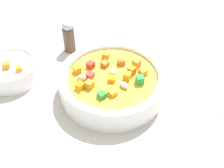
% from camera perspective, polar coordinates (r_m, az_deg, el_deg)
% --- Properties ---
extents(ground_plane, '(1.40, 1.40, 0.02)m').
position_cam_1_polar(ground_plane, '(0.61, -0.00, -2.30)').
color(ground_plane, '#BAB2A0').
extents(soup_bowl_main, '(0.21, 0.21, 0.06)m').
position_cam_1_polar(soup_bowl_main, '(0.58, -0.01, 0.36)').
color(soup_bowl_main, white).
rests_on(soup_bowl_main, ground_plane).
extents(spoon, '(0.05, 0.23, 0.01)m').
position_cam_1_polar(spoon, '(0.62, 18.60, -2.56)').
color(spoon, silver).
rests_on(spoon, ground_plane).
extents(side_bowl_small, '(0.12, 0.12, 0.05)m').
position_cam_1_polar(side_bowl_small, '(0.66, -19.19, 2.64)').
color(side_bowl_small, white).
rests_on(side_bowl_small, ground_plane).
extents(pepper_shaker, '(0.03, 0.03, 0.08)m').
position_cam_1_polar(pepper_shaker, '(0.69, -8.45, 9.22)').
color(pepper_shaker, '#4C3828').
rests_on(pepper_shaker, ground_plane).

